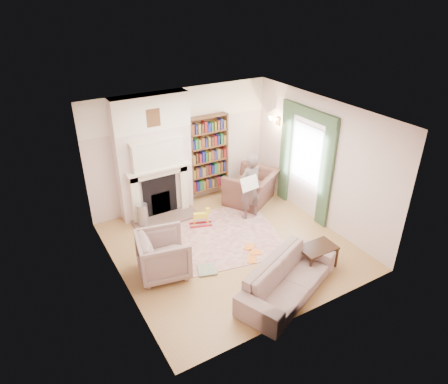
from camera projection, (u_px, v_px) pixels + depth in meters
floor at (230, 246)px, 8.28m from camera, size 4.50×4.50×0.00m
ceiling at (231, 115)px, 6.97m from camera, size 4.50×4.50×0.00m
wall_back at (181, 148)px, 9.34m from camera, size 4.50×0.00×4.50m
wall_front at (309, 245)px, 5.91m from camera, size 4.50×0.00×4.50m
wall_left at (115, 217)px, 6.62m from camera, size 0.00×4.50×4.50m
wall_right at (319, 162)px, 8.63m from camera, size 0.00×4.50×4.50m
fireplace at (154, 158)px, 8.86m from camera, size 1.70×0.58×2.80m
bookcase at (208, 153)px, 9.64m from camera, size 1.00×0.24×1.85m
window at (307, 154)px, 8.90m from camera, size 0.02×0.90×1.30m
curtain_left at (326, 176)px, 8.47m from camera, size 0.07×0.32×2.40m
curtain_right at (285, 154)px, 9.54m from camera, size 0.07×0.32×2.40m
pelmet at (310, 113)px, 8.45m from camera, size 0.09×1.70×0.24m
wall_sconce at (271, 122)px, 9.44m from camera, size 0.20×0.24×0.24m
rug at (210, 238)px, 8.52m from camera, size 3.27×2.74×0.01m
armchair_reading at (251, 187)px, 9.78m from camera, size 1.57×1.51×0.78m
armchair_left at (163, 255)px, 7.33m from camera, size 1.07×1.05×0.83m
sofa at (288, 278)px, 6.90m from camera, size 2.30×1.60×0.63m
man_reading at (250, 187)px, 8.93m from camera, size 0.61×0.44×1.57m
newspaper at (250, 183)px, 8.62m from camera, size 0.45×0.17×0.30m
coffee_table at (317, 257)px, 7.59m from camera, size 0.71×0.46×0.45m
paraffin_heater at (143, 215)px, 8.82m from camera, size 0.31×0.31×0.55m
rocking_horse at (201, 217)px, 8.86m from camera, size 0.53×0.35×0.44m
board_game at (207, 270)px, 7.56m from camera, size 0.44×0.44×0.03m
game_box_lid at (178, 255)px, 7.93m from camera, size 0.31×0.21×0.05m
comic_annuals at (252, 253)px, 8.04m from camera, size 0.49×0.66×0.02m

